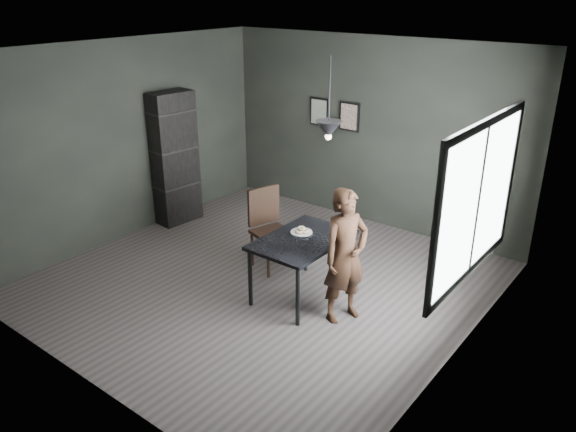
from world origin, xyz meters
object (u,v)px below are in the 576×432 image
Objects in this scene: cafe_table at (302,245)px; wood_chair at (269,223)px; woman at (345,256)px; shelf_unit at (174,158)px; white_plate at (301,233)px; pendant_lamp at (329,129)px.

cafe_table is 1.14× the size of wood_chair.
woman is 0.75× the size of shelf_unit.
shelf_unit is (-2.10, 0.30, 0.41)m from wood_chair.
white_plate is 0.27× the size of pendant_lamp.
woman is 3.65m from shelf_unit.
cafe_table is at bearing 103.52° from woman.
white_plate is at bearing 96.46° from woman.
wood_chair is 1.22× the size of pendant_lamp.
pendant_lamp reaches higher than white_plate.
white_plate is at bearing 178.51° from pendant_lamp.
pendant_lamp reaches higher than woman.
cafe_table is 0.17m from white_plate.
woman is (0.64, -0.09, 0.09)m from cafe_table.
white_plate is 0.15× the size of woman.
woman is (0.74, -0.20, 0.00)m from white_plate.
shelf_unit reaches higher than white_plate.
wood_chair reaches higher than white_plate.
shelf_unit is 2.33× the size of pendant_lamp.
cafe_table is 1.39× the size of pendant_lamp.
wood_chair is 2.16m from shelf_unit.
white_plate is 2.89m from shelf_unit.
shelf_unit is at bearing 99.66° from woman.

